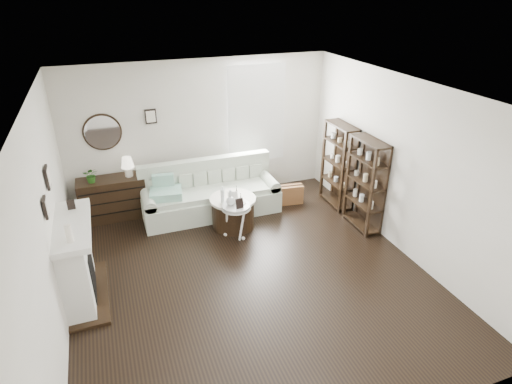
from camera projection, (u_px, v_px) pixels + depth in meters
name	position (u px, v px, depth m)	size (l,w,h in m)	color
room	(238.00, 116.00, 8.17)	(5.50, 5.50, 5.50)	black
fireplace	(77.00, 264.00, 5.67)	(0.50, 1.40, 1.84)	silver
shelf_unit_far	(339.00, 165.00, 8.04)	(0.30, 0.80, 1.60)	black
shelf_unit_near	(365.00, 184.00, 7.29)	(0.30, 0.80, 1.60)	black
sofa	(210.00, 196.00, 7.96)	(2.49, 0.86, 0.97)	beige
quilt	(166.00, 193.00, 7.50)	(0.55, 0.45, 0.14)	#227E60
suitcase	(288.00, 195.00, 8.30)	(0.56, 0.19, 0.37)	brown
dresser	(113.00, 198.00, 7.74)	(1.15, 0.50, 0.77)	black
table_lamp	(128.00, 167.00, 7.59)	(0.23, 0.23, 0.36)	beige
potted_plant	(91.00, 175.00, 7.38)	(0.25, 0.21, 0.27)	#225217
drum_table	(233.00, 212.00, 7.48)	(0.80, 0.80, 0.56)	black
pedestal_table	(236.00, 208.00, 7.09)	(0.49, 0.49, 0.59)	silver
eiffel_drum	(236.00, 191.00, 7.40)	(0.10, 0.10, 0.18)	black
bottle_drum	(223.00, 194.00, 7.16)	(0.07, 0.07, 0.30)	silver
card_frame_drum	(233.00, 198.00, 7.13)	(0.16, 0.01, 0.22)	white
eiffel_ped	(241.00, 199.00, 7.09)	(0.10, 0.10, 0.16)	black
flask_ped	(230.00, 198.00, 7.00)	(0.15, 0.15, 0.28)	silver
card_frame_ped	(240.00, 203.00, 6.93)	(0.13, 0.01, 0.17)	black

